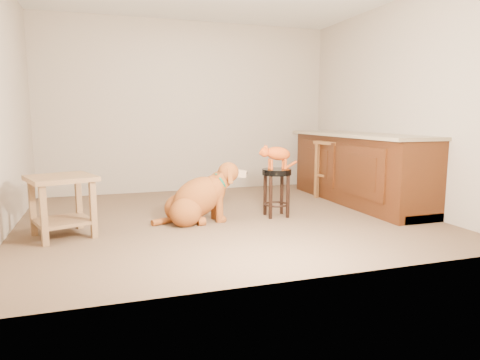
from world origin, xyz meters
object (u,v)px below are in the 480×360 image
object	(u,v)px
padded_stool	(276,183)
golden_retriever	(198,199)
side_table	(62,197)
tabby_kitten	(276,154)
wood_stool	(335,169)

from	to	relation	value
padded_stool	golden_retriever	world-z (taller)	golden_retriever
padded_stool	side_table	bearing A→B (deg)	-176.03
golden_retriever	tabby_kitten	distance (m)	1.03
golden_retriever	tabby_kitten	xyz separation A→B (m)	(0.92, -0.00, 0.47)
side_table	tabby_kitten	world-z (taller)	tabby_kitten
padded_stool	wood_stool	size ratio (longest dim) A/B	0.68
padded_stool	tabby_kitten	distance (m)	0.33
golden_retriever	wood_stool	bearing A→B (deg)	15.90
golden_retriever	side_table	bearing A→B (deg)	-176.77
side_table	tabby_kitten	distance (m)	2.32
tabby_kitten	side_table	bearing A→B (deg)	-172.02
padded_stool	tabby_kitten	world-z (taller)	tabby_kitten
padded_stool	tabby_kitten	xyz separation A→B (m)	(-0.01, 0.00, 0.33)
padded_stool	tabby_kitten	size ratio (longest dim) A/B	1.10
wood_stool	tabby_kitten	bearing A→B (deg)	-148.32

